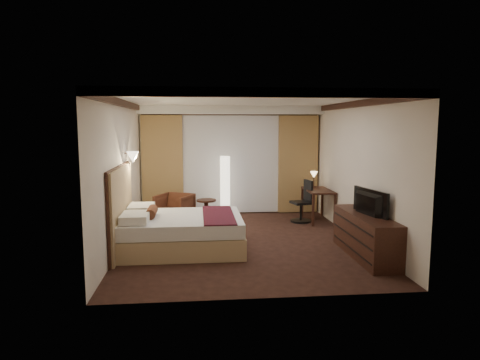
{
  "coord_description": "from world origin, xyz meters",
  "views": [
    {
      "loc": [
        -0.84,
        -8.02,
        2.24
      ],
      "look_at": [
        0.0,
        0.4,
        1.15
      ],
      "focal_mm": 32.0,
      "sensor_mm": 36.0,
      "label": 1
    }
  ],
  "objects": [
    {
      "name": "floor_lamp",
      "position": [
        -0.18,
        2.19,
        0.75
      ],
      "size": [
        0.32,
        0.32,
        1.51
      ],
      "primitive_type": null,
      "color": "white",
      "rests_on": "floor"
    },
    {
      "name": "crown_molding",
      "position": [
        0.0,
        0.0,
        2.64
      ],
      "size": [
        4.5,
        5.5,
        0.12
      ],
      "primitive_type": null,
      "color": "black",
      "rests_on": "ceiling"
    },
    {
      "name": "curtain_right_drape",
      "position": [
        1.7,
        2.61,
        1.25
      ],
      "size": [
        1.0,
        0.14,
        2.45
      ],
      "primitive_type": "cube",
      "color": "tan",
      "rests_on": "back_wall"
    },
    {
      "name": "curtain_left_drape",
      "position": [
        -1.7,
        2.61,
        1.25
      ],
      "size": [
        1.0,
        0.14,
        2.45
      ],
      "primitive_type": "cube",
      "color": "tan",
      "rests_on": "back_wall"
    },
    {
      "name": "desk_lamp",
      "position": [
        1.95,
        1.98,
        0.92
      ],
      "size": [
        0.18,
        0.18,
        0.34
      ],
      "primitive_type": null,
      "color": "#FFD899",
      "rests_on": "desk"
    },
    {
      "name": "left_wall",
      "position": [
        -2.25,
        0.0,
        1.35
      ],
      "size": [
        0.02,
        5.5,
        2.7
      ],
      "primitive_type": "cube",
      "color": "beige",
      "rests_on": "floor"
    },
    {
      "name": "right_wall",
      "position": [
        2.25,
        0.0,
        1.35
      ],
      "size": [
        0.02,
        5.5,
        2.7
      ],
      "primitive_type": "cube",
      "color": "beige",
      "rests_on": "floor"
    },
    {
      "name": "television",
      "position": [
        1.97,
        -1.16,
        1.02
      ],
      "size": [
        0.73,
        1.07,
        0.13
      ],
      "primitive_type": "imported",
      "rotation": [
        0.0,
        0.0,
        1.75
      ],
      "color": "black",
      "rests_on": "dresser"
    },
    {
      "name": "back_wall",
      "position": [
        0.0,
        2.75,
        1.35
      ],
      "size": [
        4.5,
        0.02,
        2.7
      ],
      "primitive_type": "cube",
      "color": "beige",
      "rests_on": "floor"
    },
    {
      "name": "desk",
      "position": [
        1.95,
        1.59,
        0.38
      ],
      "size": [
        0.55,
        1.09,
        0.75
      ],
      "primitive_type": null,
      "color": "black",
      "rests_on": "floor"
    },
    {
      "name": "ceiling",
      "position": [
        0.0,
        0.0,
        2.7
      ],
      "size": [
        4.5,
        5.5,
        0.01
      ],
      "primitive_type": "cube",
      "color": "white",
      "rests_on": "back_wall"
    },
    {
      "name": "office_chair",
      "position": [
        1.53,
        1.54,
        0.49
      ],
      "size": [
        0.58,
        0.58,
        0.98
      ],
      "primitive_type": null,
      "rotation": [
        0.0,
        0.0,
        0.25
      ],
      "color": "black",
      "rests_on": "floor"
    },
    {
      "name": "dresser",
      "position": [
        2.0,
        -1.16,
        0.37
      ],
      "size": [
        0.5,
        1.9,
        0.74
      ],
      "primitive_type": null,
      "color": "black",
      "rests_on": "floor"
    },
    {
      "name": "side_table",
      "position": [
        -0.65,
        1.88,
        0.25
      ],
      "size": [
        0.46,
        0.46,
        0.5
      ],
      "primitive_type": null,
      "color": "black",
      "rests_on": "floor"
    },
    {
      "name": "soffit",
      "position": [
        0.0,
        2.5,
        2.6
      ],
      "size": [
        4.5,
        0.5,
        0.2
      ],
      "primitive_type": "cube",
      "color": "white",
      "rests_on": "ceiling"
    },
    {
      "name": "wall_sconce",
      "position": [
        -2.09,
        0.43,
        1.62
      ],
      "size": [
        0.24,
        0.24,
        0.24
      ],
      "primitive_type": null,
      "color": "white",
      "rests_on": "left_wall"
    },
    {
      "name": "bed",
      "position": [
        -1.12,
        -0.41,
        0.31
      ],
      "size": [
        2.14,
        1.67,
        0.63
      ],
      "primitive_type": null,
      "color": "white",
      "rests_on": "floor"
    },
    {
      "name": "headboard",
      "position": [
        -2.2,
        -0.41,
        0.75
      ],
      "size": [
        0.12,
        1.97,
        1.5
      ],
      "primitive_type": null,
      "color": "tan",
      "rests_on": "floor"
    },
    {
      "name": "curtain_sheer",
      "position": [
        0.0,
        2.67,
        1.25
      ],
      "size": [
        2.48,
        0.04,
        2.45
      ],
      "primitive_type": "cube",
      "color": "silver",
      "rests_on": "back_wall"
    },
    {
      "name": "floor",
      "position": [
        0.0,
        0.0,
        0.0
      ],
      "size": [
        4.5,
        5.5,
        0.01
      ],
      "primitive_type": "cube",
      "color": "black",
      "rests_on": "ground"
    },
    {
      "name": "armchair",
      "position": [
        -1.38,
        1.73,
        0.37
      ],
      "size": [
        0.95,
        0.93,
        0.74
      ],
      "primitive_type": "imported",
      "rotation": [
        0.0,
        0.0,
        -0.47
      ],
      "color": "#4F2717",
      "rests_on": "floor"
    }
  ]
}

